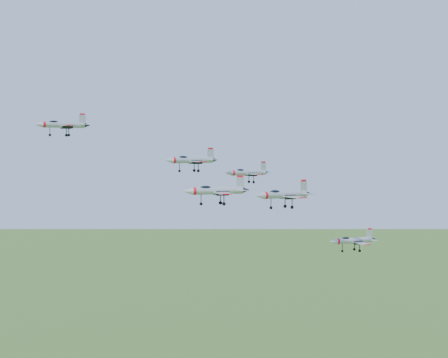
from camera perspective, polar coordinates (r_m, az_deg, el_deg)
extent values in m
cylinder|color=#A5A9B2|center=(138.24, -14.44, 4.82)|extent=(8.84, 3.68, 1.28)
cone|color=#A5A9B2|center=(137.16, -16.61, 4.81)|extent=(2.05, 1.72, 1.28)
cone|color=black|center=(139.47, -12.39, 4.82)|extent=(1.62, 1.42, 1.08)
ellipsoid|color=black|center=(137.80, -15.33, 5.01)|extent=(2.33, 1.48, 0.81)
cube|color=#A5A9B2|center=(135.60, -14.10, 4.76)|extent=(3.37, 4.77, 0.14)
cube|color=#A5A9B2|center=(140.96, -14.61, 4.68)|extent=(3.37, 4.77, 0.14)
cube|color=#A5A9B2|center=(139.25, -12.83, 5.37)|extent=(1.45, 0.52, 2.06)
cube|color=red|center=(139.30, -12.83, 5.81)|extent=(1.08, 0.43, 0.34)
cylinder|color=#A5A9B2|center=(125.68, -2.88, 1.74)|extent=(8.66, 3.36, 1.25)
cone|color=#A5A9B2|center=(123.77, -5.09, 1.72)|extent=(1.98, 1.64, 1.25)
cone|color=black|center=(127.69, -0.82, 1.76)|extent=(1.56, 1.36, 1.06)
ellipsoid|color=black|center=(124.87, -3.77, 1.95)|extent=(2.26, 1.39, 0.79)
cube|color=#A5A9B2|center=(123.29, -2.32, 1.61)|extent=(3.19, 4.63, 0.13)
cube|color=#A5A9B2|center=(128.24, -3.27, 1.65)|extent=(3.19, 4.63, 0.13)
cube|color=#A5A9B2|center=(127.24, -1.25, 2.34)|extent=(1.42, 0.47, 2.01)
cube|color=red|center=(127.23, -1.25, 2.81)|extent=(1.05, 0.39, 0.34)
cylinder|color=#A5A9B2|center=(100.61, -0.58, -1.07)|extent=(8.41, 1.96, 1.20)
cone|color=#A5A9B2|center=(99.37, -3.35, -1.12)|extent=(1.77, 1.35, 1.20)
cone|color=black|center=(102.02, 2.03, -1.02)|extent=(1.38, 1.14, 1.02)
ellipsoid|color=black|center=(100.05, -1.70, -0.83)|extent=(2.11, 1.05, 0.76)
cube|color=#A5A9B2|center=(98.19, -0.06, -1.30)|extent=(2.49, 4.25, 0.13)
cube|color=#A5A9B2|center=(103.17, -0.87, -1.10)|extent=(2.49, 4.25, 0.13)
cube|color=#A5A9B2|center=(101.63, 1.48, -0.33)|extent=(1.39, 0.24, 1.95)
cube|color=red|center=(101.58, 1.49, 0.25)|extent=(1.03, 0.22, 0.32)
cylinder|color=#A5A9B2|center=(132.32, 2.24, 0.59)|extent=(8.08, 3.45, 1.17)
cone|color=#A5A9B2|center=(129.96, 0.39, 0.55)|extent=(1.89, 1.59, 1.17)
cone|color=black|center=(134.73, 3.96, 0.63)|extent=(1.49, 1.31, 0.99)
ellipsoid|color=black|center=(131.33, 1.50, 0.77)|extent=(2.14, 1.37, 0.74)
cube|color=#A5A9B2|center=(130.26, 2.87, 0.46)|extent=(3.12, 4.38, 0.13)
cube|color=#A5A9B2|center=(134.60, 1.77, 0.53)|extent=(3.12, 4.38, 0.13)
cube|color=#A5A9B2|center=(134.17, 3.60, 1.14)|extent=(1.32, 0.49, 1.89)
cube|color=red|center=(134.15, 3.60, 1.56)|extent=(0.98, 0.41, 0.31)
cylinder|color=#A5A9B2|center=(110.43, 5.59, -1.43)|extent=(8.77, 3.90, 1.27)
cone|color=#A5A9B2|center=(107.53, 3.27, -1.53)|extent=(2.06, 1.75, 1.27)
cone|color=black|center=(113.38, 7.71, -1.33)|extent=(1.63, 1.45, 1.08)
ellipsoid|color=black|center=(109.19, 4.66, -1.22)|extent=(2.33, 1.53, 0.81)
cube|color=#A5A9B2|center=(108.32, 6.50, -1.64)|extent=(3.46, 4.78, 0.14)
cube|color=#A5A9B2|center=(112.81, 4.89, -1.46)|extent=(3.46, 4.78, 0.14)
cube|color=#A5A9B2|center=(112.66, 7.28, -0.68)|extent=(1.43, 0.56, 2.05)
cube|color=red|center=(112.60, 7.28, -0.13)|extent=(1.07, 0.46, 0.34)
cylinder|color=#A5A9B2|center=(126.54, 11.80, -5.52)|extent=(7.97, 2.39, 1.14)
cone|color=#A5A9B2|center=(124.11, 9.94, -5.66)|extent=(1.74, 1.38, 1.14)
cone|color=black|center=(129.01, 13.52, -5.38)|extent=(1.37, 1.15, 0.97)
ellipsoid|color=black|center=(125.47, 11.05, -5.38)|extent=(2.03, 1.12, 0.72)
cube|color=#A5A9B2|center=(124.62, 12.47, -5.75)|extent=(2.61, 4.13, 0.12)
cube|color=#A5A9B2|center=(128.72, 11.28, -5.47)|extent=(2.61, 4.13, 0.12)
cube|color=#A5A9B2|center=(128.31, 13.17, -4.88)|extent=(1.31, 0.31, 1.84)
cube|color=red|center=(128.19, 13.17, -4.46)|extent=(0.97, 0.28, 0.31)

